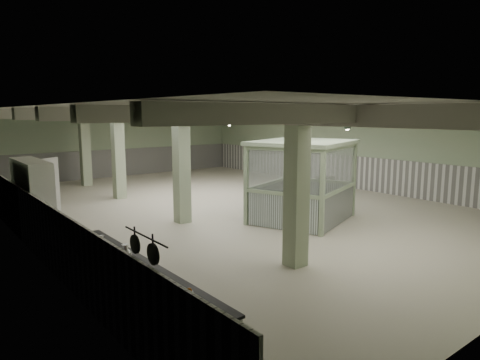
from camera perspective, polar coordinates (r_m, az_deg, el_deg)
floor at (r=15.99m, az=-1.75°, el=-3.53°), size 20.00×20.00×0.00m
ceiling at (r=15.62m, az=-1.81°, el=9.48°), size 14.00×20.00×0.02m
wall_back at (r=24.46m, az=-15.88°, el=4.69°), size 14.00×0.02×3.60m
wall_left at (r=12.88m, az=-27.71°, el=0.58°), size 0.02×20.00×3.60m
wall_right at (r=20.63m, az=14.10°, el=4.05°), size 0.02×20.00×3.60m
wainscot_left at (r=13.06m, az=-27.27°, el=-3.98°), size 0.05×19.90×1.50m
wainscot_right at (r=20.72m, az=13.95°, el=1.16°), size 0.05×19.90×1.50m
wainscot_back at (r=24.53m, az=-15.76°, el=2.24°), size 13.90×0.05×1.50m
girder at (r=14.28m, az=-10.00°, el=8.53°), size 0.45×19.90×0.40m
beam_a at (r=10.57m, az=23.37°, el=8.10°), size 13.90×0.35×0.32m
beam_b at (r=11.97m, az=12.72°, el=8.61°), size 13.90×0.35×0.32m
beam_c at (r=13.69m, az=4.49°, el=8.79°), size 13.90×0.35×0.32m
beam_d at (r=15.62m, az=-1.81°, el=8.82°), size 13.90×0.35×0.32m
beam_e at (r=17.70m, az=-6.67°, el=8.76°), size 13.90×0.35×0.32m
beam_f at (r=19.87m, az=-10.50°, el=8.68°), size 13.90×0.35×0.32m
beam_g at (r=22.11m, az=-13.56°, el=8.58°), size 13.90×0.35×0.32m
column_a at (r=9.58m, az=7.56°, el=-1.00°), size 0.42×0.42×3.60m
column_b at (r=13.51m, az=-7.80°, el=1.85°), size 0.42×0.42×3.60m
column_c at (r=17.98m, az=-15.93°, el=3.31°), size 0.42×0.42×3.60m
column_d at (r=21.72m, az=-19.97°, el=4.02°), size 0.42×0.42×3.60m
hook_rail at (r=5.72m, az=-12.55°, el=-7.35°), size 0.02×1.20×0.02m
pendant_front at (r=12.37m, az=14.13°, el=6.84°), size 0.44×0.44×0.22m
pendant_mid at (r=16.33m, az=-1.43°, el=7.52°), size 0.44×0.44×0.22m
pendant_back at (r=20.55m, az=-9.88°, el=7.66°), size 0.44×0.44×0.22m
prep_counter at (r=7.64m, az=-14.59°, el=-14.28°), size 0.89×5.11×0.91m
pitcher_near at (r=7.69m, az=-15.03°, el=-9.42°), size 0.24×0.27×0.31m
pitcher_far at (r=8.49m, az=-18.03°, el=-7.96°), size 0.19×0.21×0.27m
veg_colander at (r=7.23m, az=-14.12°, el=-11.13°), size 0.45×0.45×0.18m
orange_bowl at (r=6.15m, az=-7.27°, el=-15.04°), size 0.27×0.27×0.08m
skillet_near at (r=5.70m, az=-11.51°, el=-9.66°), size 0.04×0.29×0.29m
skillet_far at (r=6.18m, az=-13.83°, el=-8.30°), size 0.04×0.27×0.27m
walkin_cooler at (r=12.98m, az=-25.79°, el=-2.41°), size 1.13×2.38×2.18m
guard_booth at (r=13.81m, az=8.36°, el=1.77°), size 3.95×3.66×2.58m
filing_cabinet at (r=15.70m, az=11.25°, el=-1.69°), size 0.40×0.56×1.21m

